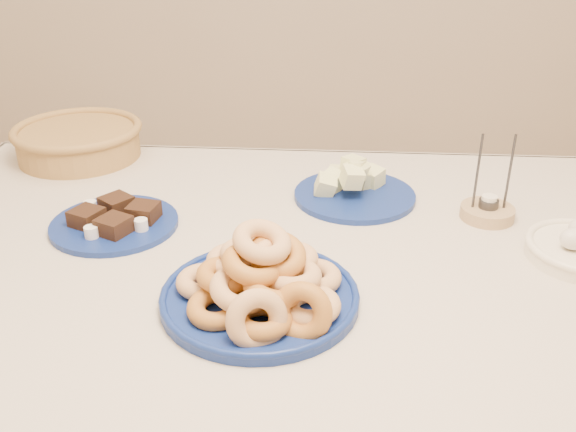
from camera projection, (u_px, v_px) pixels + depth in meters
The scene contains 6 objects.
dining_table at pixel (290, 294), 1.32m from camera, with size 1.71×1.11×0.75m.
donut_platter at pixel (261, 284), 1.08m from camera, with size 0.41×0.41×0.16m.
melon_plate at pixel (353, 186), 1.48m from camera, with size 0.37×0.37×0.10m.
brownie_plate at pixel (115, 221), 1.35m from camera, with size 0.34×0.34×0.05m.
wicker_basket at pixel (78, 140), 1.69m from camera, with size 0.37×0.37×0.09m.
candle_holder at pixel (487, 211), 1.38m from camera, with size 0.12×0.12×0.19m.
Camera 1 is at (0.08, -1.10, 1.38)m, focal length 40.00 mm.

